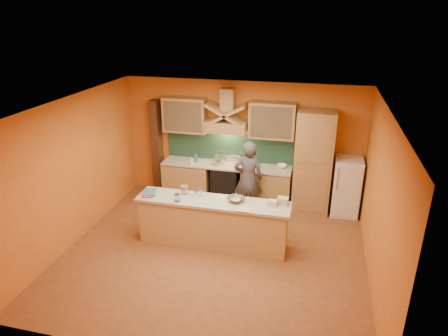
% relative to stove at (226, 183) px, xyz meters
% --- Properties ---
extents(floor, '(5.50, 5.00, 0.01)m').
position_rel_stove_xyz_m(floor, '(0.30, -2.20, -0.45)').
color(floor, '#93592D').
rests_on(floor, ground).
extents(ceiling, '(5.50, 5.00, 0.01)m').
position_rel_stove_xyz_m(ceiling, '(0.30, -2.20, 2.35)').
color(ceiling, white).
rests_on(ceiling, wall_back).
extents(wall_back, '(5.50, 0.02, 2.80)m').
position_rel_stove_xyz_m(wall_back, '(0.30, 0.30, 0.95)').
color(wall_back, orange).
rests_on(wall_back, floor).
extents(wall_front, '(5.50, 0.02, 2.80)m').
position_rel_stove_xyz_m(wall_front, '(0.30, -4.70, 0.95)').
color(wall_front, orange).
rests_on(wall_front, floor).
extents(wall_left, '(0.02, 5.00, 2.80)m').
position_rel_stove_xyz_m(wall_left, '(-2.45, -2.20, 0.95)').
color(wall_left, orange).
rests_on(wall_left, floor).
extents(wall_right, '(0.02, 5.00, 2.80)m').
position_rel_stove_xyz_m(wall_right, '(3.05, -2.20, 0.95)').
color(wall_right, orange).
rests_on(wall_right, floor).
extents(base_cabinet_left, '(1.10, 0.60, 0.86)m').
position_rel_stove_xyz_m(base_cabinet_left, '(-0.95, 0.00, -0.02)').
color(base_cabinet_left, tan).
rests_on(base_cabinet_left, floor).
extents(base_cabinet_right, '(1.10, 0.60, 0.86)m').
position_rel_stove_xyz_m(base_cabinet_right, '(0.95, 0.00, -0.02)').
color(base_cabinet_right, tan).
rests_on(base_cabinet_right, floor).
extents(counter_top, '(3.00, 0.62, 0.04)m').
position_rel_stove_xyz_m(counter_top, '(-0.00, 0.00, 0.45)').
color(counter_top, '#BEB4A1').
rests_on(counter_top, base_cabinet_left).
extents(stove, '(0.60, 0.58, 0.90)m').
position_rel_stove_xyz_m(stove, '(0.00, 0.00, 0.00)').
color(stove, black).
rests_on(stove, floor).
extents(backsplash, '(3.00, 0.03, 0.70)m').
position_rel_stove_xyz_m(backsplash, '(-0.00, 0.28, 0.80)').
color(backsplash, '#1B3C2E').
rests_on(backsplash, wall_back).
extents(range_hood, '(0.92, 0.50, 0.24)m').
position_rel_stove_xyz_m(range_hood, '(0.00, 0.05, 1.37)').
color(range_hood, tan).
rests_on(range_hood, wall_back).
extents(hood_chimney, '(0.30, 0.30, 0.50)m').
position_rel_stove_xyz_m(hood_chimney, '(0.00, 0.15, 1.95)').
color(hood_chimney, tan).
rests_on(hood_chimney, wall_back).
extents(upper_cabinet_left, '(1.00, 0.35, 0.80)m').
position_rel_stove_xyz_m(upper_cabinet_left, '(-1.00, 0.12, 1.55)').
color(upper_cabinet_left, tan).
rests_on(upper_cabinet_left, wall_back).
extents(upper_cabinet_right, '(1.00, 0.35, 0.80)m').
position_rel_stove_xyz_m(upper_cabinet_right, '(1.00, 0.12, 1.55)').
color(upper_cabinet_right, tan).
rests_on(upper_cabinet_right, wall_back).
extents(pantry_column, '(0.80, 0.60, 2.30)m').
position_rel_stove_xyz_m(pantry_column, '(1.95, 0.00, 0.70)').
color(pantry_column, tan).
rests_on(pantry_column, floor).
extents(fridge, '(0.58, 0.60, 1.30)m').
position_rel_stove_xyz_m(fridge, '(2.70, 0.00, 0.20)').
color(fridge, white).
rests_on(fridge, floor).
extents(trim_column_left, '(0.20, 0.30, 2.30)m').
position_rel_stove_xyz_m(trim_column_left, '(-1.75, 0.15, 0.70)').
color(trim_column_left, '#472816').
rests_on(trim_column_left, floor).
extents(island_body, '(2.80, 0.55, 0.88)m').
position_rel_stove_xyz_m(island_body, '(0.20, -1.90, -0.01)').
color(island_body, tan).
rests_on(island_body, floor).
extents(island_top, '(2.90, 0.62, 0.05)m').
position_rel_stove_xyz_m(island_top, '(0.20, -1.90, 0.47)').
color(island_top, '#BEB4A1').
rests_on(island_top, island_body).
extents(person, '(0.69, 0.53, 1.71)m').
position_rel_stove_xyz_m(person, '(0.63, -0.57, 0.41)').
color(person, '#4C4C51').
rests_on(person, floor).
extents(pot_large, '(0.32, 0.32, 0.15)m').
position_rel_stove_xyz_m(pot_large, '(-0.17, -0.02, 0.53)').
color(pot_large, '#B8B8BF').
rests_on(pot_large, stove).
extents(pot_small, '(0.21, 0.21, 0.16)m').
position_rel_stove_xyz_m(pot_small, '(0.24, 0.14, 0.53)').
color(pot_small, silver).
rests_on(pot_small, stove).
extents(soap_bottle_a, '(0.08, 0.08, 0.18)m').
position_rel_stove_xyz_m(soap_bottle_a, '(-0.77, -0.19, 0.56)').
color(soap_bottle_a, white).
rests_on(soap_bottle_a, counter_top).
extents(soap_bottle_b, '(0.11, 0.11, 0.23)m').
position_rel_stove_xyz_m(soap_bottle_b, '(-0.73, 0.00, 0.58)').
color(soap_bottle_b, '#325E89').
rests_on(soap_bottle_b, counter_top).
extents(bowl_back, '(0.24, 0.24, 0.07)m').
position_rel_stove_xyz_m(bowl_back, '(1.26, 0.12, 0.51)').
color(bowl_back, white).
rests_on(bowl_back, counter_top).
extents(dish_rack, '(0.34, 0.28, 0.11)m').
position_rel_stove_xyz_m(dish_rack, '(0.54, 0.05, 0.53)').
color(dish_rack, white).
rests_on(dish_rack, counter_top).
extents(book_lower, '(0.33, 0.38, 0.03)m').
position_rel_stove_xyz_m(book_lower, '(-1.18, -1.98, 0.51)').
color(book_lower, '#C24C45').
rests_on(book_lower, island_top).
extents(book_upper, '(0.32, 0.38, 0.02)m').
position_rel_stove_xyz_m(book_upper, '(-1.17, -1.94, 0.53)').
color(book_upper, '#3B6481').
rests_on(book_upper, island_top).
extents(jar_large, '(0.14, 0.14, 0.17)m').
position_rel_stove_xyz_m(jar_large, '(-0.40, -1.76, 0.58)').
color(jar_large, white).
rests_on(jar_large, island_top).
extents(jar_small, '(0.13, 0.13, 0.13)m').
position_rel_stove_xyz_m(jar_small, '(-0.44, -2.08, 0.56)').
color(jar_small, silver).
rests_on(jar_small, island_top).
extents(kitchen_scale, '(0.14, 0.14, 0.11)m').
position_rel_stove_xyz_m(kitchen_scale, '(-0.13, -1.80, 0.55)').
color(kitchen_scale, white).
rests_on(kitchen_scale, island_top).
extents(mixing_bowl, '(0.42, 0.42, 0.08)m').
position_rel_stove_xyz_m(mixing_bowl, '(0.62, -1.82, 0.53)').
color(mixing_bowl, silver).
rests_on(mixing_bowl, island_top).
extents(cloth, '(0.24, 0.18, 0.02)m').
position_rel_stove_xyz_m(cloth, '(0.85, -2.13, 0.50)').
color(cloth, beige).
rests_on(cloth, island_top).
extents(grocery_bag_a, '(0.20, 0.17, 0.13)m').
position_rel_stove_xyz_m(grocery_bag_a, '(1.48, -1.73, 0.56)').
color(grocery_bag_a, beige).
rests_on(grocery_bag_a, island_top).
extents(grocery_bag_b, '(0.17, 0.13, 0.10)m').
position_rel_stove_xyz_m(grocery_bag_b, '(1.30, -1.84, 0.55)').
color(grocery_bag_b, beige).
rests_on(grocery_bag_b, island_top).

